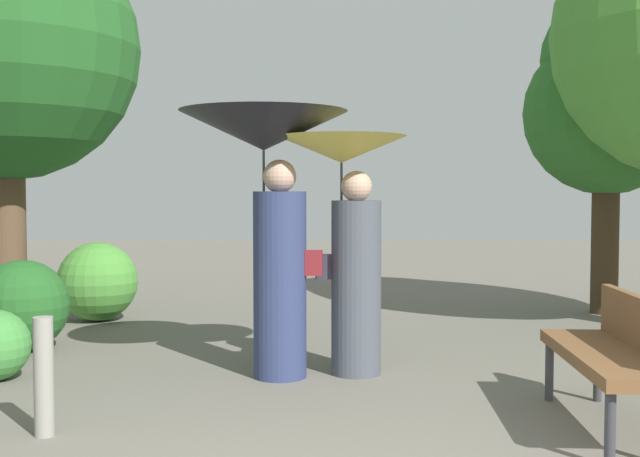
{
  "coord_description": "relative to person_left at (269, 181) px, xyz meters",
  "views": [
    {
      "loc": [
        0.2,
        -3.15,
        1.5
      ],
      "look_at": [
        0.0,
        3.52,
        1.17
      ],
      "focal_mm": 43.67,
      "sensor_mm": 36.0,
      "label": 1
    }
  ],
  "objects": [
    {
      "name": "bush_path_right",
      "position": [
        -2.4,
        0.92,
        -1.14
      ],
      "size": [
        0.85,
        0.85,
        0.85
      ],
      "primitive_type": "sphere",
      "color": "#235B23",
      "rests_on": "ground"
    },
    {
      "name": "path_marker_post",
      "position": [
        -1.23,
        -1.55,
        -1.21
      ],
      "size": [
        0.12,
        0.12,
        0.73
      ],
      "primitive_type": "cylinder",
      "color": "gray",
      "rests_on": "ground"
    },
    {
      "name": "tree_mid_right",
      "position": [
        3.77,
        3.33,
        1.06
      ],
      "size": [
        1.99,
        1.99,
        3.88
      ],
      "color": "#42301E",
      "rests_on": "ground"
    },
    {
      "name": "person_left",
      "position": [
        0.0,
        0.0,
        0.0
      ],
      "size": [
        1.34,
        1.34,
        2.13
      ],
      "rotation": [
        0.0,
        0.0,
        1.5
      ],
      "color": "navy",
      "rests_on": "ground"
    },
    {
      "name": "tree_near_left",
      "position": [
        -3.22,
        2.49,
        1.8
      ],
      "size": [
        3.01,
        3.01,
        5.14
      ],
      "color": "brown",
      "rests_on": "ground"
    },
    {
      "name": "person_right",
      "position": [
        0.64,
        0.12,
        -0.29
      ],
      "size": [
        1.05,
        1.05,
        1.94
      ],
      "rotation": [
        0.0,
        0.0,
        1.5
      ],
      "color": "#474C56",
      "rests_on": "ground"
    },
    {
      "name": "bush_path_left",
      "position": [
        -2.23,
        2.61,
        -1.12
      ],
      "size": [
        0.91,
        0.91,
        0.91
      ],
      "primitive_type": "sphere",
      "color": "#4C9338",
      "rests_on": "ground"
    },
    {
      "name": "park_bench",
      "position": [
        2.3,
        -1.33,
        -1.06
      ],
      "size": [
        0.52,
        1.51,
        0.83
      ],
      "rotation": [
        0.0,
        0.0,
        -1.59
      ],
      "color": "#38383D",
      "rests_on": "ground"
    }
  ]
}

